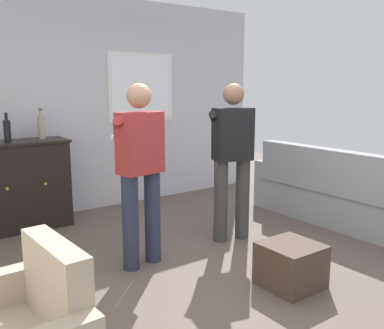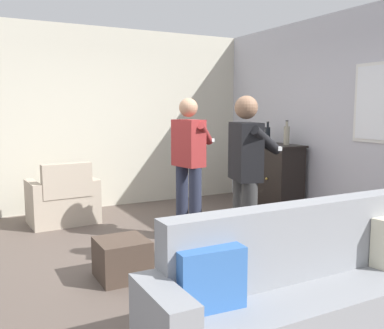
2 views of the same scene
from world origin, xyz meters
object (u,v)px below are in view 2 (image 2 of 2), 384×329
object	(u,v)px
couch	(315,294)
person_standing_left	(189,161)
bottle_wine_green	(268,134)
armchair	(63,202)
person_standing_right	(246,174)
sideboard_cabinet	(270,178)
bottle_liquor_amber	(287,135)
ottoman	(122,259)

from	to	relation	value
couch	person_standing_left	xyz separation A→B (m)	(-2.48, 0.36, 0.59)
bottle_wine_green	person_standing_left	world-z (taller)	person_standing_left
armchair	bottle_wine_green	world-z (taller)	bottle_wine_green
bottle_wine_green	person_standing_right	distance (m)	2.52
sideboard_cabinet	bottle_liquor_amber	bearing A→B (deg)	9.24
ottoman	person_standing_left	xyz separation A→B (m)	(-0.80, 1.12, 0.75)
sideboard_cabinet	bottle_liquor_amber	world-z (taller)	bottle_liquor_amber
sideboard_cabinet	person_standing_left	xyz separation A→B (m)	(0.62, -1.71, 0.42)
armchair	couch	bearing A→B (deg)	12.27
ottoman	person_standing_right	bearing A→B (deg)	73.86
armchair	ottoman	distance (m)	2.20
bottle_liquor_amber	armchair	bearing A→B (deg)	-109.76
ottoman	person_standing_left	bearing A→B (deg)	125.50
couch	armchair	distance (m)	3.97
sideboard_cabinet	couch	bearing A→B (deg)	-33.72
couch	person_standing_left	distance (m)	2.57
couch	bottle_wine_green	distance (m)	3.91
bottle_liquor_amber	person_standing_left	distance (m)	1.80
armchair	ottoman	size ratio (longest dim) A/B	2.03
armchair	bottle_liquor_amber	world-z (taller)	bottle_liquor_amber
armchair	bottle_liquor_amber	size ratio (longest dim) A/B	2.58
bottle_wine_green	person_standing_left	xyz separation A→B (m)	(0.73, -1.72, -0.23)
ottoman	bottle_wine_green	bearing A→B (deg)	118.26
sideboard_cabinet	ottoman	distance (m)	3.18
couch	ottoman	bearing A→B (deg)	-155.81
bottle_liquor_amber	person_standing_right	xyz separation A→B (m)	(1.46, -1.73, -0.24)
bottle_wine_green	ottoman	world-z (taller)	bottle_wine_green
armchair	sideboard_cabinet	world-z (taller)	sideboard_cabinet
bottle_liquor_amber	person_standing_right	world-z (taller)	person_standing_right
bottle_liquor_amber	ottoman	distance (m)	3.24
sideboard_cabinet	person_standing_left	world-z (taller)	person_standing_left
armchair	ottoman	xyz separation A→B (m)	(2.19, 0.09, -0.11)
armchair	person_standing_right	xyz separation A→B (m)	(2.53, 1.23, 0.65)
bottle_wine_green	ottoman	xyz separation A→B (m)	(1.52, -2.83, -0.98)
couch	person_standing_right	world-z (taller)	person_standing_right
couch	ottoman	size ratio (longest dim) A/B	5.32
sideboard_cabinet	bottle_liquor_amber	xyz separation A→B (m)	(0.29, 0.05, 0.66)
armchair	bottle_liquor_amber	xyz separation A→B (m)	(1.06, 2.96, 0.89)
armchair	sideboard_cabinet	size ratio (longest dim) A/B	0.85
armchair	person_standing_right	distance (m)	2.88
ottoman	sideboard_cabinet	bearing A→B (deg)	116.65
sideboard_cabinet	ottoman	bearing A→B (deg)	-63.35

